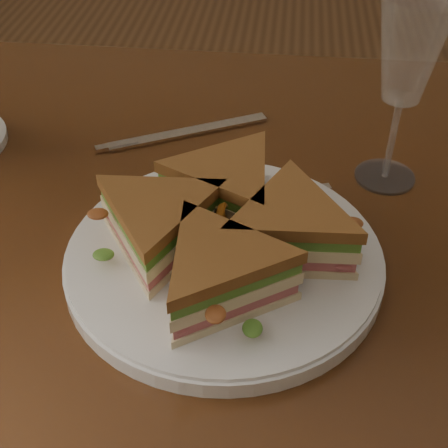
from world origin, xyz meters
name	(u,v)px	position (x,y,z in m)	size (l,w,h in m)	color
table	(249,294)	(0.00, 0.00, 0.65)	(1.20, 0.80, 0.75)	#341A0C
plate	(224,259)	(-0.02, -0.06, 0.76)	(0.29, 0.29, 0.02)	white
sandwich_wedges	(224,228)	(-0.02, -0.06, 0.80)	(0.26, 0.26, 0.06)	beige
crisps_mound	(224,232)	(-0.02, -0.06, 0.79)	(0.09, 0.09, 0.05)	#B56017
spoon	(206,205)	(-0.05, 0.02, 0.75)	(0.18, 0.08, 0.01)	silver
knife	(178,135)	(-0.10, 0.16, 0.75)	(0.20, 0.11, 0.00)	silver
wine_glass	(409,55)	(0.14, 0.10, 0.89)	(0.07, 0.07, 0.20)	white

